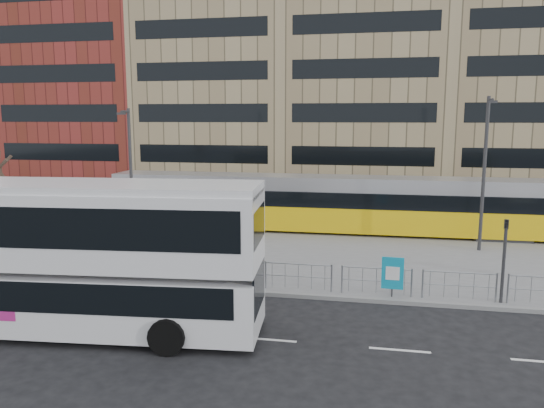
% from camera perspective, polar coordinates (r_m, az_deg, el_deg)
% --- Properties ---
extents(ground, '(120.00, 120.00, 0.00)m').
position_cam_1_polar(ground, '(21.10, -3.66, -9.64)').
color(ground, black).
rests_on(ground, ground).
extents(plaza, '(64.00, 24.00, 0.15)m').
position_cam_1_polar(plaza, '(32.42, 1.69, -2.73)').
color(plaza, slate).
rests_on(plaza, ground).
extents(kerb, '(64.00, 0.25, 0.17)m').
position_cam_1_polar(kerb, '(21.12, -3.63, -9.41)').
color(kerb, gray).
rests_on(kerb, ground).
extents(building_row, '(70.40, 18.40, 31.20)m').
position_cam_1_polar(building_row, '(54.02, 7.41, 15.71)').
color(building_row, maroon).
rests_on(building_row, ground).
extents(pedestrian_barrier, '(32.07, 0.07, 1.10)m').
position_cam_1_polar(pedestrian_barrier, '(20.87, 2.02, -7.01)').
color(pedestrian_barrier, '#909398').
rests_on(pedestrian_barrier, plaza).
extents(road_markings, '(62.00, 0.12, 0.01)m').
position_cam_1_polar(road_markings, '(17.25, -3.79, -14.09)').
color(road_markings, white).
rests_on(road_markings, ground).
extents(double_decker_bus, '(12.32, 3.85, 4.85)m').
position_cam_1_polar(double_decker_bus, '(18.04, -20.92, -4.86)').
color(double_decker_bus, silver).
rests_on(double_decker_bus, ground).
extents(tram, '(27.76, 2.83, 3.27)m').
position_cam_1_polar(tram, '(31.47, 7.42, 0.00)').
color(tram, yellow).
rests_on(tram, plaza).
extents(ad_panel, '(0.82, 0.11, 1.53)m').
position_cam_1_polar(ad_panel, '(20.54, 12.84, -7.33)').
color(ad_panel, '#2D2D30').
rests_on(ad_panel, plaza).
extents(pedestrian, '(0.53, 0.69, 1.69)m').
position_cam_1_polar(pedestrian, '(26.35, -23.85, -4.32)').
color(pedestrian, black).
rests_on(pedestrian, plaza).
extents(traffic_light_west, '(0.18, 0.21, 3.10)m').
position_cam_1_polar(traffic_light_west, '(22.33, -13.67, -3.16)').
color(traffic_light_west, '#2D2D30').
rests_on(traffic_light_west, plaza).
extents(traffic_light_east, '(0.21, 0.23, 3.10)m').
position_cam_1_polar(traffic_light_east, '(20.88, 23.73, -4.56)').
color(traffic_light_east, '#2D2D30').
rests_on(traffic_light_east, plaza).
extents(lamp_post_west, '(0.45, 1.04, 7.19)m').
position_cam_1_polar(lamp_post_west, '(31.22, -15.01, 3.98)').
color(lamp_post_west, '#2D2D30').
rests_on(lamp_post_west, plaza).
extents(lamp_post_east, '(0.45, 1.04, 7.72)m').
position_cam_1_polar(lamp_post_east, '(28.37, 21.90, 3.66)').
color(lamp_post_east, '#2D2D30').
rests_on(lamp_post_east, plaza).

